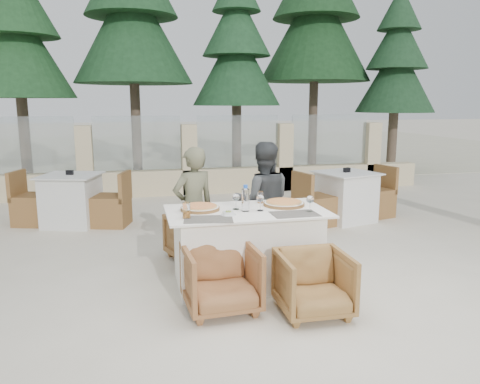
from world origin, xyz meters
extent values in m
plane|color=beige|center=(0.00, 0.00, 0.00)|extent=(80.00, 80.00, 0.00)
cube|color=beige|center=(0.00, 14.00, 0.01)|extent=(30.00, 16.00, 0.01)
cone|color=#214E26|center=(-3.50, 7.00, 2.75)|extent=(2.42, 2.42, 5.50)
cone|color=#1F4926|center=(-1.00, 7.50, 3.25)|extent=(2.86, 2.86, 6.50)
cone|color=#204C29|center=(1.50, 7.20, 2.50)|extent=(2.20, 2.20, 5.00)
cone|color=#1B421F|center=(3.80, 7.80, 3.40)|extent=(2.99, 2.99, 6.80)
cone|color=#1D4224|center=(5.50, 6.50, 2.25)|extent=(1.98, 1.98, 4.50)
cube|color=#5F5A51|center=(-0.43, -0.38, 0.77)|extent=(0.49, 0.36, 0.00)
cube|color=#605A52|center=(0.42, -0.36, 0.77)|extent=(0.45, 0.30, 0.00)
cylinder|color=#E84F1F|center=(-0.45, 0.02, 0.80)|extent=(0.49, 0.49, 0.05)
cylinder|color=#DA561D|center=(0.44, 0.03, 0.80)|extent=(0.54, 0.54, 0.06)
cylinder|color=#A9C3DE|center=(-0.02, -0.13, 0.90)|extent=(0.08, 0.08, 0.27)
cylinder|color=orange|center=(-0.62, -0.29, 0.84)|extent=(0.09, 0.09, 0.15)
cylinder|color=#C76E1C|center=(0.23, 0.21, 0.83)|extent=(0.08, 0.08, 0.12)
imported|color=brown|center=(-0.41, 0.79, 0.27)|extent=(0.75, 0.76, 0.54)
imported|color=brown|center=(0.37, 0.70, 0.31)|extent=(0.73, 0.75, 0.61)
imported|color=#9A6338|center=(-0.36, -0.66, 0.30)|extent=(0.68, 0.69, 0.59)
imported|color=olive|center=(0.41, -0.92, 0.28)|extent=(0.61, 0.62, 0.56)
imported|color=#5D5D44|center=(-0.45, 0.52, 0.68)|extent=(0.58, 0.48, 1.36)
imported|color=#36393B|center=(0.36, 0.56, 0.70)|extent=(0.75, 0.62, 1.40)
camera|label=1|loc=(-1.07, -4.53, 1.84)|focal=35.00mm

